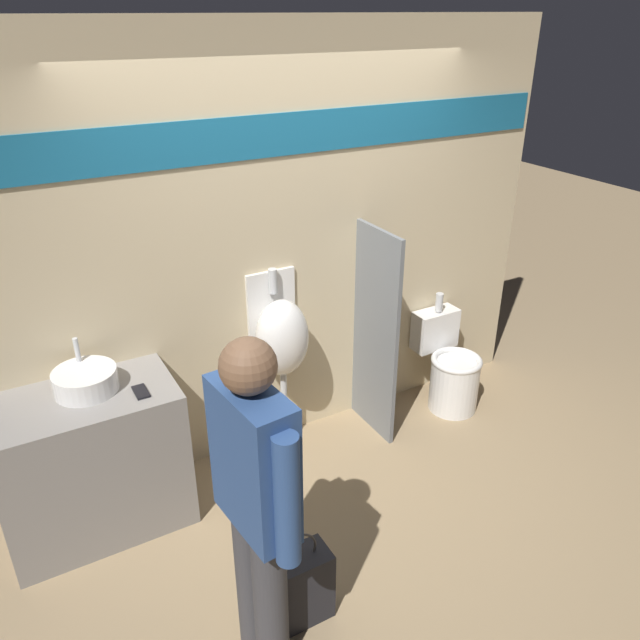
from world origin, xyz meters
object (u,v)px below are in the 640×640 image
object	(u,v)px
cell_phone	(141,392)
shopping_bag	(298,587)
sink_basin	(85,380)
person_in_vest	(256,500)
urinal_near_counter	(281,337)
toilet	(450,370)

from	to	relation	value
cell_phone	shopping_bag	bearing A→B (deg)	-68.37
cell_phone	shopping_bag	world-z (taller)	cell_phone
sink_basin	person_in_vest	bearing A→B (deg)	-71.25
urinal_near_counter	shopping_bag	xyz separation A→B (m)	(-0.55, -1.26, -0.65)
sink_basin	toilet	distance (m)	2.60
person_in_vest	shopping_bag	distance (m)	0.75
sink_basin	urinal_near_counter	distance (m)	1.21
toilet	person_in_vest	world-z (taller)	person_in_vest
sink_basin	toilet	world-z (taller)	sink_basin
sink_basin	shopping_bag	bearing A→B (deg)	-61.24
toilet	shopping_bag	xyz separation A→B (m)	(-1.87, -1.10, -0.09)
person_in_vest	toilet	bearing A→B (deg)	-66.48
shopping_bag	person_in_vest	bearing A→B (deg)	-160.45
toilet	urinal_near_counter	bearing A→B (deg)	173.42
cell_phone	person_in_vest	world-z (taller)	person_in_vest
urinal_near_counter	cell_phone	bearing A→B (deg)	-166.01
cell_phone	toilet	xyz separation A→B (m)	(2.27, 0.09, -0.59)
shopping_bag	cell_phone	bearing A→B (deg)	111.63
cell_phone	person_in_vest	distance (m)	1.11
sink_basin	urinal_near_counter	world-z (taller)	urinal_near_counter
urinal_near_counter	person_in_vest	xyz separation A→B (m)	(-0.77, -1.33, 0.07)
person_in_vest	urinal_near_counter	bearing A→B (deg)	-36.07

